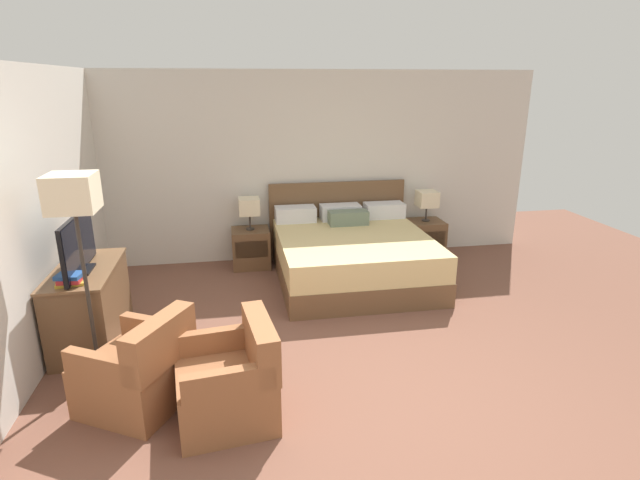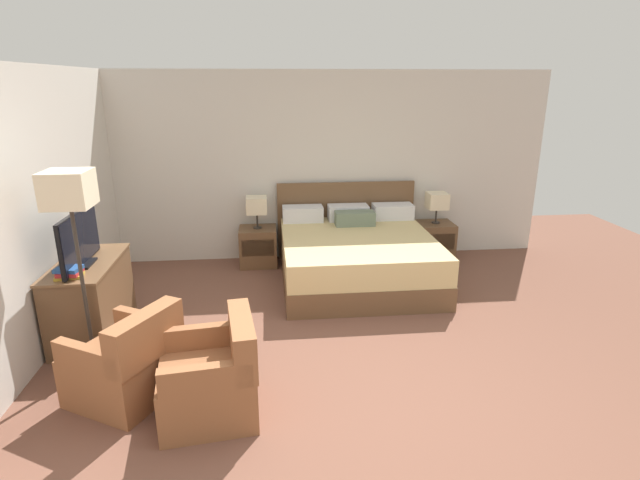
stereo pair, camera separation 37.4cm
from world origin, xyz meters
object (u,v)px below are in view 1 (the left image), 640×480
Objects in this scene: book_small_top at (69,276)px; armchair_by_window at (139,372)px; nightstand_left at (251,248)px; book_blue_cover at (71,279)px; bed at (352,255)px; dresser at (90,304)px; table_lamp_left at (249,207)px; tv at (78,245)px; book_red_cover at (71,283)px; table_lamp_right at (427,199)px; floor_lamp at (74,207)px; armchair_companion at (231,383)px; nightstand_right at (424,238)px.

book_small_top is 1.10m from armchair_by_window.
nightstand_left is 2.77× the size of book_blue_cover.
dresser is (-2.81, -1.11, 0.06)m from bed.
book_blue_cover is 0.03m from book_small_top.
table_lamp_left is 2.29× the size of book_blue_cover.
armchair_by_window is at bearing -59.64° from tv.
bed is 3.82× the size of nightstand_left.
dresser is (-1.58, -1.80, -0.44)m from table_lamp_left.
book_red_cover is (-0.01, -0.31, -0.23)m from tv.
bed is 4.62× the size of table_lamp_left.
armchair_by_window is (-3.42, -2.91, -0.54)m from table_lamp_right.
floor_lamp is (0.19, -0.23, 0.64)m from book_small_top.
tv is at bearing 108.27° from floor_lamp.
book_red_cover is at bearing -91.48° from dresser.
book_blue_cover reaches higher than armchair_companion.
table_lamp_right is (2.45, 0.00, 0.57)m from nightstand_left.
table_lamp_right reaches higher than dresser.
book_small_top is at bearing -92.28° from tv.
bed reaches higher than book_red_cover.
tv is 4.06× the size of book_red_cover.
dresser is at bearing -155.92° from nightstand_right.
table_lamp_right is 4.59m from book_small_top.
table_lamp_right is 4.44m from dresser.
nightstand_left is at bearing 180.00° from nightstand_right.
tv reaches higher than bed.
dresser reaches higher than nightstand_left.
book_small_top is at bearing -91.47° from dresser.
floor_lamp is (-3.85, -2.42, 0.64)m from table_lamp_right.
armchair_by_window is (-0.97, -2.91, 0.03)m from nightstand_left.
tv is (-2.80, -1.19, 0.67)m from bed.
bed is 3.82× the size of nightstand_right.
tv is at bearing -130.11° from nightstand_left.
armchair_companion is (1.30, -1.00, -0.51)m from book_blue_cover.
nightstand_right is 4.70m from floor_lamp.
tv is (-1.58, -1.87, 0.17)m from table_lamp_left.
nightstand_right is 4.19m from armchair_companion.
armchair_by_window is (-3.42, -2.91, 0.03)m from nightstand_right.
book_red_cover reaches higher than armchair_by_window.
tv reaches higher than book_blue_cover.
table_lamp_left is at bearing 54.02° from book_blue_cover.
tv is at bearing 87.69° from book_red_cover.
armchair_companion is (1.30, -1.00, -0.48)m from book_red_cover.
book_small_top is at bearing 180.00° from book_blue_cover.
book_small_top reaches higher than nightstand_left.
dresser is at bearing -158.33° from bed.
table_lamp_left is 1.00× the size of table_lamp_right.
nightstand_right is 2.77× the size of book_blue_cover.
dresser is at bearing -155.90° from table_lamp_right.
table_lamp_left reaches higher than dresser.
armchair_companion is (-0.29, -3.18, -0.54)m from table_lamp_left.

